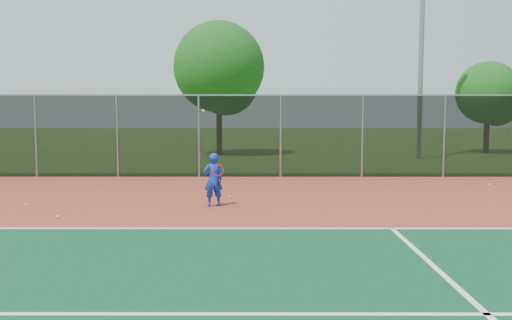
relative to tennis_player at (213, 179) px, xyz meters
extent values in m
plane|color=#335B1A|center=(2.00, -5.77, -0.72)|extent=(120.00, 120.00, 0.00)
cube|color=#993B27|center=(2.00, -3.77, -0.71)|extent=(30.00, 20.00, 0.02)
cube|color=white|center=(4.00, -2.77, -0.69)|extent=(22.00, 0.10, 0.00)
cube|color=white|center=(4.00, -7.77, -0.69)|extent=(18.00, 0.10, 0.00)
cube|color=black|center=(2.00, 6.23, 0.80)|extent=(30.00, 0.04, 3.00)
cube|color=gray|center=(2.00, 6.23, 2.30)|extent=(30.00, 0.06, 0.06)
imported|color=#1430BF|center=(0.00, 0.00, -0.01)|extent=(0.58, 0.47, 1.39)
cylinder|color=black|center=(0.15, -0.25, -0.02)|extent=(0.03, 0.15, 0.27)
torus|color=#A51414|center=(0.15, -0.35, 0.28)|extent=(0.30, 0.13, 0.29)
sphere|color=#D7E71A|center=(-0.25, 0.10, 1.78)|extent=(0.07, 0.07, 0.07)
sphere|color=#D7E71A|center=(8.73, 3.83, -0.66)|extent=(0.07, 0.07, 0.07)
sphere|color=#D7E71A|center=(0.37, 1.30, -0.66)|extent=(0.07, 0.07, 0.07)
sphere|color=#D7E71A|center=(-4.87, -0.01, -0.66)|extent=(0.07, 0.07, 0.07)
sphere|color=#D7E71A|center=(-3.51, -1.62, -0.66)|extent=(0.07, 0.07, 0.07)
cylinder|color=gray|center=(9.16, 13.56, 5.40)|extent=(0.24, 0.24, 12.24)
cylinder|color=#352213|center=(-0.90, 15.96, 0.65)|extent=(0.30, 0.30, 2.73)
sphere|color=#144D15|center=(-0.90, 15.96, 3.99)|extent=(4.86, 4.86, 4.86)
sphere|color=#144D15|center=(-0.50, 15.66, 3.08)|extent=(3.34, 3.34, 3.34)
cylinder|color=#352213|center=(13.96, 17.18, 0.26)|extent=(0.30, 0.30, 1.96)
sphere|color=#144D15|center=(13.96, 17.18, 2.65)|extent=(3.48, 3.48, 3.48)
sphere|color=#144D15|center=(14.36, 16.88, 2.00)|extent=(2.39, 2.39, 2.39)
camera|label=1|loc=(1.14, -14.65, 1.89)|focal=40.00mm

